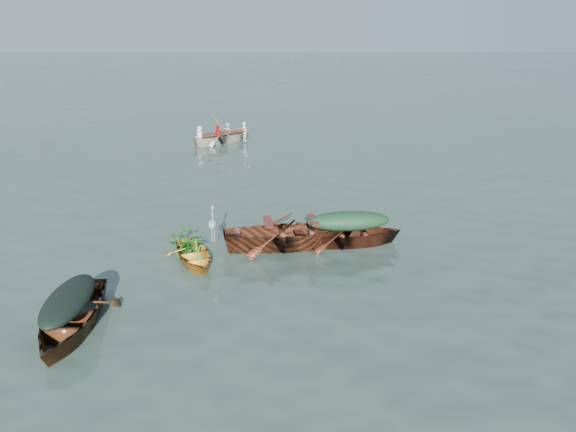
# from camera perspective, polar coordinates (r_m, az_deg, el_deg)

# --- Properties ---
(ground) EXTENTS (140.00, 140.00, 0.00)m
(ground) POSITION_cam_1_polar(r_m,az_deg,el_deg) (14.04, 1.47, -5.03)
(ground) COLOR #354B3F
(ground) RESTS_ON ground
(yellow_dinghy) EXTENTS (2.09, 2.86, 0.67)m
(yellow_dinghy) POSITION_cam_1_polar(r_m,az_deg,el_deg) (14.41, -9.54, -4.64)
(yellow_dinghy) COLOR #C28C25
(yellow_dinghy) RESTS_ON ground
(dark_covered_boat) EXTENTS (1.46, 3.92, 0.99)m
(dark_covered_boat) POSITION_cam_1_polar(r_m,az_deg,el_deg) (12.20, -21.05, -10.76)
(dark_covered_boat) COLOR #4F2B12
(dark_covered_boat) RESTS_ON ground
(green_tarp_boat) EXTENTS (4.16, 1.64, 0.93)m
(green_tarp_boat) POSITION_cam_1_polar(r_m,az_deg,el_deg) (15.31, 6.07, -2.89)
(green_tarp_boat) COLOR #4B1B11
(green_tarp_boat) RESTS_ON ground
(open_wooden_boat) EXTENTS (5.13, 2.21, 1.20)m
(open_wooden_boat) POSITION_cam_1_polar(r_m,az_deg,el_deg) (15.09, 0.27, -3.14)
(open_wooden_boat) COLOR brown
(open_wooden_boat) RESTS_ON ground
(rowed_boat) EXTENTS (4.00, 3.21, 0.94)m
(rowed_boat) POSITION_cam_1_polar(r_m,az_deg,el_deg) (26.94, -6.61, 7.40)
(rowed_boat) COLOR silver
(rowed_boat) RESTS_ON ground
(dark_tarp_cover) EXTENTS (0.80, 2.16, 0.40)m
(dark_tarp_cover) POSITION_cam_1_polar(r_m,az_deg,el_deg) (11.87, -21.48, -7.87)
(dark_tarp_cover) COLOR black
(dark_tarp_cover) RESTS_ON dark_covered_boat
(green_tarp_cover) EXTENTS (2.29, 0.90, 0.52)m
(green_tarp_cover) POSITION_cam_1_polar(r_m,az_deg,el_deg) (15.04, 6.17, -0.36)
(green_tarp_cover) COLOR #17391E
(green_tarp_cover) RESTS_ON green_tarp_boat
(thwart_benches) EXTENTS (2.58, 1.26, 0.04)m
(thwart_benches) POSITION_cam_1_polar(r_m,az_deg,el_deg) (14.85, 0.28, -0.96)
(thwart_benches) COLOR #4B1911
(thwart_benches) RESTS_ON open_wooden_boat
(heron) EXTENTS (0.42, 0.48, 0.92)m
(heron) POSITION_cam_1_polar(r_m,az_deg,el_deg) (14.26, -7.65, -1.30)
(heron) COLOR #919399
(heron) RESTS_ON yellow_dinghy
(dinghy_weeds) EXTENTS (1.00, 1.10, 0.60)m
(dinghy_weeds) POSITION_cam_1_polar(r_m,az_deg,el_deg) (14.65, -10.15, -1.52)
(dinghy_weeds) COLOR #235F19
(dinghy_weeds) RESTS_ON yellow_dinghy
(rowers) EXTENTS (2.93, 2.44, 0.76)m
(rowers) POSITION_cam_1_polar(r_m,az_deg,el_deg) (26.76, -6.68, 9.17)
(rowers) COLOR white
(rowers) RESTS_ON rowed_boat
(oars) EXTENTS (1.93, 2.50, 0.06)m
(oars) POSITION_cam_1_polar(r_m,az_deg,el_deg) (26.83, -6.65, 8.44)
(oars) COLOR brown
(oars) RESTS_ON rowed_boat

